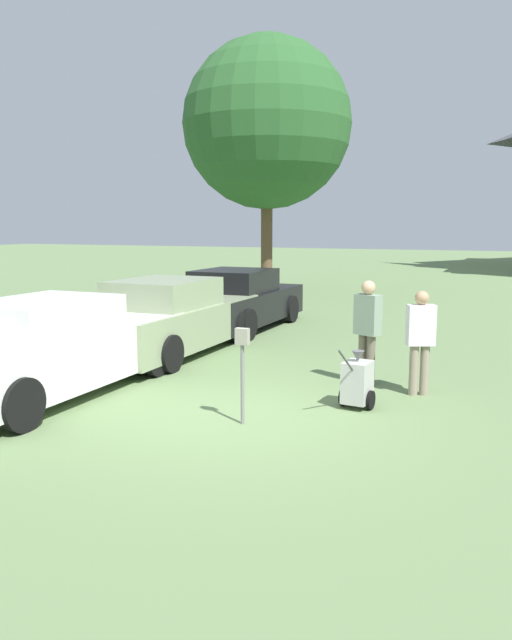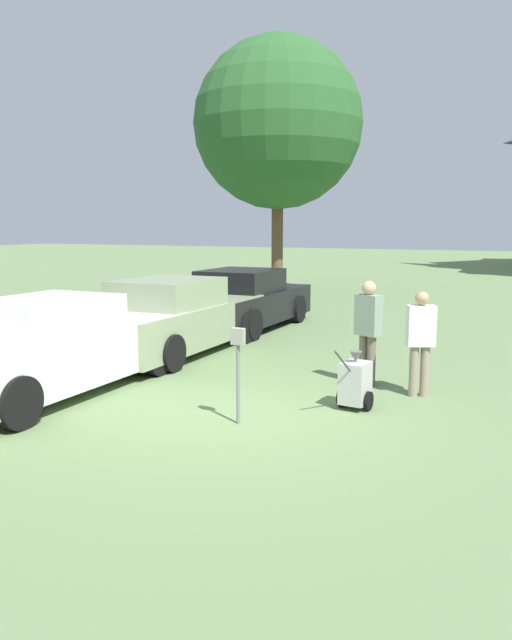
{
  "view_description": "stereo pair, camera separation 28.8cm",
  "coord_description": "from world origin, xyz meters",
  "views": [
    {
      "loc": [
        3.51,
        -7.49,
        2.63
      ],
      "look_at": [
        -0.44,
        1.71,
        1.1
      ],
      "focal_mm": 35.0,
      "sensor_mm": 36.0,
      "label": 1
    },
    {
      "loc": [
        3.77,
        -7.37,
        2.63
      ],
      "look_at": [
        -0.44,
        1.71,
        1.1
      ],
      "focal_mm": 35.0,
      "sensor_mm": 36.0,
      "label": 2
    }
  ],
  "objects": [
    {
      "name": "ground_plane",
      "position": [
        0.0,
        0.0,
        0.0
      ],
      "size": [
        120.0,
        120.0,
        0.0
      ],
      "primitive_type": "plane",
      "color": "#607A4C"
    },
    {
      "name": "parked_car_black",
      "position": [
        -3.16,
        6.79,
        0.7
      ],
      "size": [
        2.07,
        4.75,
        1.52
      ],
      "rotation": [
        0.0,
        0.0,
        0.01
      ],
      "color": "black",
      "rests_on": "ground_plane"
    },
    {
      "name": "shade_tree",
      "position": [
        -5.64,
        14.83,
        6.34
      ],
      "size": [
        6.31,
        6.31,
        9.51
      ],
      "color": "brown",
      "rests_on": "ground_plane"
    },
    {
      "name": "parking_meter",
      "position": [
        0.17,
        -0.18,
        0.91
      ],
      "size": [
        0.18,
        0.09,
        1.3
      ],
      "color": "slate",
      "rests_on": "ground_plane"
    },
    {
      "name": "parked_car_white",
      "position": [
        -3.16,
        -0.03,
        0.71
      ],
      "size": [
        1.93,
        5.21,
        1.52
      ],
      "rotation": [
        0.0,
        0.0,
        0.01
      ],
      "color": "silver",
      "rests_on": "ground_plane"
    },
    {
      "name": "equipment_cart",
      "position": [
        1.39,
        1.14,
        0.39
      ],
      "size": [
        0.5,
        1.0,
        1.0
      ],
      "rotation": [
        0.0,
        0.0,
        -0.1
      ],
      "color": "#B2B2AD",
      "rests_on": "ground_plane"
    },
    {
      "name": "person_worker",
      "position": [
        1.2,
        2.5,
        0.99
      ],
      "size": [
        0.47,
        0.37,
        1.74
      ],
      "rotation": [
        0.0,
        0.0,
        2.74
      ],
      "color": "#665B4C",
      "rests_on": "ground_plane"
    },
    {
      "name": "person_supervisor",
      "position": [
        2.1,
        2.2,
        0.93
      ],
      "size": [
        0.47,
        0.38,
        1.63
      ],
      "rotation": [
        0.0,
        0.0,
        3.57
      ],
      "color": "gray",
      "rests_on": "ground_plane"
    },
    {
      "name": "parked_car_sage",
      "position": [
        -3.16,
        3.45,
        0.71
      ],
      "size": [
        2.06,
        4.99,
        1.54
      ],
      "rotation": [
        0.0,
        0.0,
        0.01
      ],
      "color": "gray",
      "rests_on": "ground_plane"
    }
  ]
}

